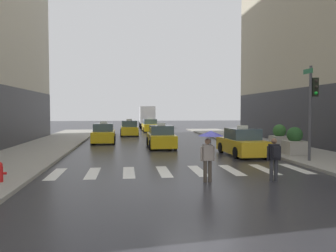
{
  "coord_description": "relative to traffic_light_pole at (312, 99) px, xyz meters",
  "views": [
    {
      "loc": [
        -2.43,
        -11.68,
        2.68
      ],
      "look_at": [
        0.03,
        8.0,
        1.79
      ],
      "focal_mm": 36.05,
      "sensor_mm": 36.0,
      "label": 1
    }
  ],
  "objects": [
    {
      "name": "planter_near_corner",
      "position": [
        0.33,
        2.35,
        -2.38
      ],
      "size": [
        1.1,
        1.1,
        1.6
      ],
      "color": "#A8A399",
      "rests_on": "curb_right"
    },
    {
      "name": "taxi_fourth",
      "position": [
        -9.02,
        20.86,
        -2.53
      ],
      "size": [
        1.99,
        4.57,
        1.8
      ],
      "color": "yellow",
      "rests_on": "ground"
    },
    {
      "name": "pedestrian_with_backpack",
      "position": [
        -3.79,
        -3.95,
        -2.29
      ],
      "size": [
        0.55,
        0.43,
        1.65
      ],
      "color": "#333338",
      "rests_on": "ground"
    },
    {
      "name": "crosswalk_markings",
      "position": [
        -6.94,
        -1.36,
        -3.25
      ],
      "size": [
        11.3,
        2.8,
        0.01
      ],
      "color": "silver",
      "rests_on": "ground"
    },
    {
      "name": "ground_plane",
      "position": [
        -6.94,
        -4.36,
        -3.26
      ],
      "size": [
        160.0,
        160.0,
        0.0
      ],
      "primitive_type": "plane",
      "color": "#26262B"
    },
    {
      "name": "pedestrian_with_umbrella",
      "position": [
        -6.25,
        -3.74,
        -1.74
      ],
      "size": [
        0.96,
        0.96,
        1.94
      ],
      "color": "#473D33",
      "rests_on": "ground"
    },
    {
      "name": "taxi_third",
      "position": [
        -11.24,
        12.74,
        -2.53
      ],
      "size": [
        1.97,
        4.56,
        1.8
      ],
      "color": "yellow",
      "rests_on": "ground"
    },
    {
      "name": "taxi_lead",
      "position": [
        -2.41,
        3.54,
        -2.53
      ],
      "size": [
        2.06,
        4.6,
        1.8
      ],
      "color": "gold",
      "rests_on": "ground"
    },
    {
      "name": "traffic_light_pole",
      "position": [
        0.0,
        0.0,
        0.0
      ],
      "size": [
        0.44,
        0.84,
        4.8
      ],
      "color": "#47474C",
      "rests_on": "curb_right"
    },
    {
      "name": "planter_mid_block",
      "position": [
        1.17,
        6.05,
        -2.38
      ],
      "size": [
        1.1,
        1.1,
        1.6
      ],
      "color": "#A8A399",
      "rests_on": "curb_right"
    },
    {
      "name": "taxi_second",
      "position": [
        -6.83,
        8.35,
        -2.53
      ],
      "size": [
        1.94,
        4.55,
        1.8
      ],
      "color": "yellow",
      "rests_on": "ground"
    },
    {
      "name": "box_truck",
      "position": [
        -6.14,
        36.23,
        -1.41
      ],
      "size": [
        2.36,
        7.57,
        3.35
      ],
      "color": "#2D2D2D",
      "rests_on": "ground"
    },
    {
      "name": "taxi_fifth",
      "position": [
        -6.31,
        27.23,
        -2.53
      ],
      "size": [
        2.02,
        4.58,
        1.8
      ],
      "color": "yellow",
      "rests_on": "ground"
    }
  ]
}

